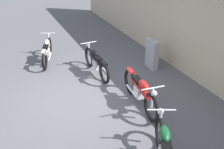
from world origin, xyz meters
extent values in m
plane|color=#56565B|center=(0.00, 0.00, 0.00)|extent=(40.00, 40.00, 0.00)
cube|color=beige|center=(0.00, 3.70, 1.34)|extent=(18.00, 0.30, 2.68)
cube|color=#9E9EA3|center=(-0.92, 2.79, 0.50)|extent=(0.58, 0.22, 1.00)
torus|color=black|center=(-1.90, 0.90, 0.35)|extent=(0.70, 0.10, 0.70)
torus|color=black|center=(-0.62, 0.92, 0.35)|extent=(0.70, 0.10, 0.70)
cube|color=silver|center=(-1.21, 0.91, 0.37)|extent=(0.31, 0.19, 0.27)
cube|color=black|center=(-1.26, 0.91, 0.52)|extent=(0.98, 0.11, 0.11)
ellipsoid|color=black|center=(-1.43, 0.91, 0.69)|extent=(0.42, 0.20, 0.19)
cube|color=black|center=(-1.09, 0.91, 0.64)|extent=(0.38, 0.18, 0.08)
cube|color=black|center=(-0.62, 0.92, 0.67)|extent=(0.31, 0.12, 0.06)
cylinder|color=silver|center=(-1.90, 0.90, 0.61)|extent=(0.05, 0.05, 0.52)
cylinder|color=silver|center=(-1.90, 0.90, 0.87)|extent=(0.04, 0.55, 0.03)
sphere|color=silver|center=(-1.98, 0.90, 0.78)|extent=(0.13, 0.13, 0.13)
cylinder|color=silver|center=(-1.02, 1.03, 0.30)|extent=(0.67, 0.07, 0.06)
torus|color=black|center=(1.55, 1.25, 0.37)|extent=(0.74, 0.16, 0.73)
torus|color=black|center=(0.20, 1.37, 0.37)|extent=(0.74, 0.16, 0.73)
cube|color=silver|center=(0.83, 1.31, 0.39)|extent=(0.34, 0.23, 0.28)
cube|color=#B21919|center=(0.88, 1.31, 0.55)|extent=(1.03, 0.20, 0.12)
ellipsoid|color=#B21919|center=(1.06, 1.29, 0.73)|extent=(0.46, 0.24, 0.20)
cube|color=black|center=(0.70, 1.33, 0.68)|extent=(0.42, 0.22, 0.08)
cube|color=#B21919|center=(0.20, 1.37, 0.71)|extent=(0.33, 0.15, 0.06)
cylinder|color=silver|center=(1.55, 1.25, 0.64)|extent=(0.06, 0.06, 0.55)
cylinder|color=silver|center=(1.55, 1.25, 0.92)|extent=(0.09, 0.58, 0.04)
sphere|color=silver|center=(1.63, 1.24, 0.82)|extent=(0.14, 0.14, 0.14)
cylinder|color=silver|center=(0.62, 1.21, 0.32)|extent=(0.70, 0.12, 0.06)
torus|color=black|center=(-3.48, -0.12, 0.34)|extent=(0.67, 0.31, 0.68)
torus|color=black|center=(-2.29, -0.55, 0.34)|extent=(0.67, 0.31, 0.68)
cube|color=silver|center=(-2.84, -0.35, 0.36)|extent=(0.34, 0.28, 0.26)
cube|color=#ADADB2|center=(-2.88, -0.33, 0.51)|extent=(0.93, 0.41, 0.11)
ellipsoid|color=#ADADB2|center=(-3.04, -0.28, 0.68)|extent=(0.45, 0.31, 0.19)
cube|color=black|center=(-2.72, -0.39, 0.63)|extent=(0.41, 0.28, 0.07)
cube|color=#ADADB2|center=(-2.29, -0.55, 0.66)|extent=(0.32, 0.21, 0.06)
cylinder|color=silver|center=(-3.48, -0.12, 0.60)|extent=(0.05, 0.05, 0.51)
cylinder|color=silver|center=(-3.48, -0.12, 0.85)|extent=(0.21, 0.52, 0.03)
sphere|color=silver|center=(-3.55, -0.10, 0.76)|extent=(0.13, 0.13, 0.13)
cylinder|color=silver|center=(-2.62, -0.31, 0.29)|extent=(0.63, 0.27, 0.06)
torus|color=black|center=(2.36, 0.94, 0.36)|extent=(0.70, 0.39, 0.73)
cube|color=#145128|center=(2.97, 0.66, 0.54)|extent=(0.97, 0.53, 0.12)
ellipsoid|color=#145128|center=(2.80, 0.73, 0.72)|extent=(0.48, 0.37, 0.20)
cube|color=black|center=(3.13, 0.58, 0.67)|extent=(0.44, 0.33, 0.08)
cylinder|color=silver|center=(2.36, 0.94, 0.64)|extent=(0.06, 0.06, 0.55)
cylinder|color=silver|center=(2.36, 0.94, 0.91)|extent=(0.28, 0.54, 0.04)
sphere|color=silver|center=(2.28, 0.98, 0.81)|extent=(0.14, 0.14, 0.14)
camera|label=1|loc=(5.91, -1.76, 4.04)|focal=42.14mm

